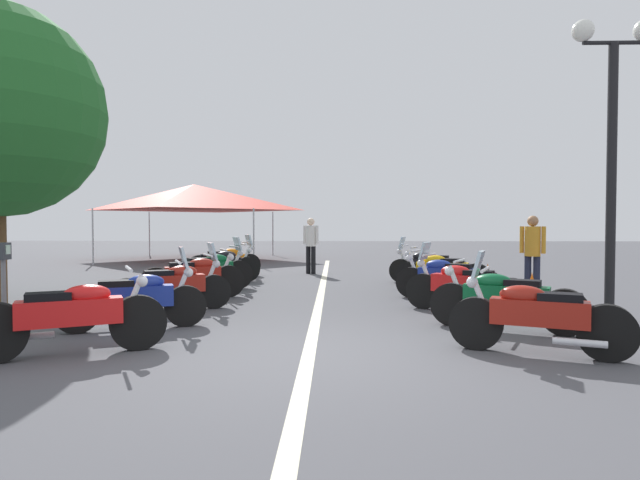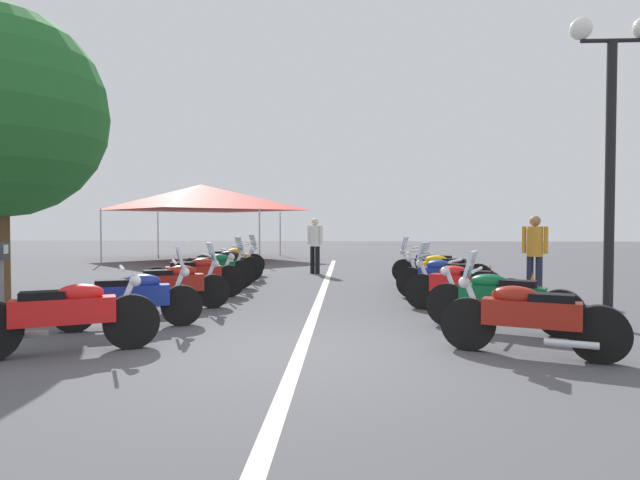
{
  "view_description": "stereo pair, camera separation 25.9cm",
  "coord_description": "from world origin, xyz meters",
  "px_view_note": "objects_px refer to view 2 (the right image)",
  "views": [
    {
      "loc": [
        -6.14,
        -0.31,
        1.54
      ],
      "look_at": [
        4.7,
        0.0,
        1.2
      ],
      "focal_mm": 29.8,
      "sensor_mm": 36.0,
      "label": 1
    },
    {
      "loc": [
        -6.14,
        -0.57,
        1.54
      ],
      "look_at": [
        4.7,
        0.0,
        1.2
      ],
      "focal_mm": 29.8,
      "sensor_mm": 36.0,
      "label": 2
    }
  ],
  "objects_px": {
    "motorcycle_right_row_2": "(462,286)",
    "motorcycle_right_row_3": "(447,278)",
    "motorcycle_right_row_0": "(528,316)",
    "motorcycle_right_row_5": "(431,266)",
    "motorcycle_left_row_6": "(230,261)",
    "traffic_cone_0": "(533,290)",
    "event_tent": "(201,197)",
    "bystander_1": "(315,241)",
    "motorcycle_right_row_4": "(443,271)",
    "motorcycle_left_row_5": "(223,265)",
    "street_lamp_twin_globe": "(611,114)",
    "motorcycle_left_row_3": "(195,276)",
    "traffic_cone_1": "(490,278)",
    "motorcycle_left_row_2": "(173,285)",
    "motorcycle_left_row_0": "(66,315)",
    "motorcycle_right_row_1": "(500,299)",
    "parking_meter": "(1,272)",
    "motorcycle_left_row_1": "(132,297)",
    "motorcycle_left_row_4": "(212,269)",
    "traffic_cone_2": "(179,273)",
    "bystander_0": "(535,249)"
  },
  "relations": [
    {
      "from": "motorcycle_right_row_1",
      "to": "parking_meter",
      "type": "bearing_deg",
      "value": 34.08
    },
    {
      "from": "traffic_cone_1",
      "to": "street_lamp_twin_globe",
      "type": "bearing_deg",
      "value": -172.28
    },
    {
      "from": "motorcycle_left_row_5",
      "to": "traffic_cone_1",
      "type": "distance_m",
      "value": 6.66
    },
    {
      "from": "traffic_cone_0",
      "to": "event_tent",
      "type": "distance_m",
      "value": 15.86
    },
    {
      "from": "parking_meter",
      "to": "traffic_cone_2",
      "type": "distance_m",
      "value": 6.52
    },
    {
      "from": "motorcycle_left_row_5",
      "to": "motorcycle_right_row_5",
      "type": "xyz_separation_m",
      "value": [
        -0.08,
        -5.38,
        -0.0
      ]
    },
    {
      "from": "motorcycle_left_row_4",
      "to": "traffic_cone_2",
      "type": "height_order",
      "value": "motorcycle_left_row_4"
    },
    {
      "from": "traffic_cone_2",
      "to": "bystander_0",
      "type": "relative_size",
      "value": 0.36
    },
    {
      "from": "traffic_cone_1",
      "to": "motorcycle_left_row_1",
      "type": "bearing_deg",
      "value": 126.51
    },
    {
      "from": "motorcycle_left_row_0",
      "to": "motorcycle_right_row_2",
      "type": "height_order",
      "value": "motorcycle_right_row_2"
    },
    {
      "from": "motorcycle_right_row_2",
      "to": "motorcycle_right_row_3",
      "type": "bearing_deg",
      "value": -60.49
    },
    {
      "from": "motorcycle_right_row_2",
      "to": "motorcycle_right_row_4",
      "type": "height_order",
      "value": "motorcycle_right_row_2"
    },
    {
      "from": "motorcycle_right_row_4",
      "to": "traffic_cone_0",
      "type": "relative_size",
      "value": 3.34
    },
    {
      "from": "motorcycle_right_row_0",
      "to": "motorcycle_right_row_5",
      "type": "relative_size",
      "value": 0.97
    },
    {
      "from": "motorcycle_right_row_2",
      "to": "bystander_1",
      "type": "relative_size",
      "value": 1.14
    },
    {
      "from": "motorcycle_left_row_5",
      "to": "motorcycle_left_row_0",
      "type": "bearing_deg",
      "value": -110.02
    },
    {
      "from": "motorcycle_left_row_1",
      "to": "motorcycle_right_row_2",
      "type": "distance_m",
      "value": 5.38
    },
    {
      "from": "motorcycle_left_row_4",
      "to": "traffic_cone_1",
      "type": "distance_m",
      "value": 6.4
    },
    {
      "from": "motorcycle_left_row_1",
      "to": "motorcycle_right_row_5",
      "type": "xyz_separation_m",
      "value": [
        6.02,
        -5.28,
        0.0
      ]
    },
    {
      "from": "traffic_cone_0",
      "to": "bystander_0",
      "type": "height_order",
      "value": "bystander_0"
    },
    {
      "from": "motorcycle_right_row_1",
      "to": "motorcycle_left_row_2",
      "type": "bearing_deg",
      "value": 10.1
    },
    {
      "from": "motorcycle_left_row_6",
      "to": "motorcycle_right_row_5",
      "type": "xyz_separation_m",
      "value": [
        -1.46,
        -5.51,
        -0.01
      ]
    },
    {
      "from": "motorcycle_left_row_0",
      "to": "motorcycle_right_row_4",
      "type": "distance_m",
      "value": 8.15
    },
    {
      "from": "motorcycle_left_row_2",
      "to": "parking_meter",
      "type": "xyz_separation_m",
      "value": [
        -2.44,
        1.48,
        0.44
      ]
    },
    {
      "from": "motorcycle_left_row_1",
      "to": "motorcycle_right_row_5",
      "type": "height_order",
      "value": "motorcycle_right_row_5"
    },
    {
      "from": "motorcycle_left_row_1",
      "to": "motorcycle_left_row_3",
      "type": "xyz_separation_m",
      "value": [
        3.13,
        -0.01,
        0.01
      ]
    },
    {
      "from": "motorcycle_left_row_3",
      "to": "traffic_cone_1",
      "type": "relative_size",
      "value": 3.27
    },
    {
      "from": "motorcycle_left_row_0",
      "to": "event_tent",
      "type": "relative_size",
      "value": 0.3
    },
    {
      "from": "motorcycle_right_row_5",
      "to": "traffic_cone_1",
      "type": "bearing_deg",
      "value": 153.14
    },
    {
      "from": "motorcycle_right_row_3",
      "to": "motorcycle_right_row_5",
      "type": "bearing_deg",
      "value": -66.41
    },
    {
      "from": "motorcycle_left_row_1",
      "to": "motorcycle_right_row_3",
      "type": "distance_m",
      "value": 6.0
    },
    {
      "from": "motorcycle_left_row_5",
      "to": "motorcycle_right_row_2",
      "type": "distance_m",
      "value": 6.86
    },
    {
      "from": "motorcycle_left_row_3",
      "to": "motorcycle_left_row_5",
      "type": "height_order",
      "value": "motorcycle_left_row_3"
    },
    {
      "from": "motorcycle_left_row_5",
      "to": "motorcycle_right_row_1",
      "type": "relative_size",
      "value": 1.02
    },
    {
      "from": "motorcycle_left_row_4",
      "to": "motorcycle_left_row_5",
      "type": "relative_size",
      "value": 0.91
    },
    {
      "from": "motorcycle_left_row_5",
      "to": "motorcycle_right_row_5",
      "type": "bearing_deg",
      "value": -20.48
    },
    {
      "from": "motorcycle_left_row_5",
      "to": "street_lamp_twin_globe",
      "type": "xyz_separation_m",
      "value": [
        -5.64,
        -7.1,
        2.67
      ]
    },
    {
      "from": "motorcycle_left_row_0",
      "to": "motorcycle_right_row_1",
      "type": "bearing_deg",
      "value": -10.07
    },
    {
      "from": "motorcycle_right_row_2",
      "to": "traffic_cone_2",
      "type": "xyz_separation_m",
      "value": [
        4.01,
        6.26,
        -0.18
      ]
    },
    {
      "from": "motorcycle_right_row_2",
      "to": "motorcycle_right_row_5",
      "type": "relative_size",
      "value": 0.96
    },
    {
      "from": "motorcycle_left_row_3",
      "to": "traffic_cone_1",
      "type": "xyz_separation_m",
      "value": [
        1.62,
        -6.4,
        -0.17
      ]
    },
    {
      "from": "parking_meter",
      "to": "motorcycle_left_row_4",
      "type": "bearing_deg",
      "value": 71.66
    },
    {
      "from": "motorcycle_left_row_4",
      "to": "bystander_1",
      "type": "distance_m",
      "value": 4.65
    },
    {
      "from": "motorcycle_left_row_2",
      "to": "bystander_1",
      "type": "distance_m",
      "value": 7.29
    },
    {
      "from": "motorcycle_right_row_4",
      "to": "bystander_1",
      "type": "xyz_separation_m",
      "value": [
        4.06,
        3.16,
        0.54
      ]
    },
    {
      "from": "motorcycle_right_row_3",
      "to": "parking_meter",
      "type": "relative_size",
      "value": 1.54
    },
    {
      "from": "motorcycle_right_row_2",
      "to": "bystander_1",
      "type": "bearing_deg",
      "value": -36.95
    },
    {
      "from": "motorcycle_right_row_3",
      "to": "traffic_cone_0",
      "type": "relative_size",
      "value": 3.23
    },
    {
      "from": "motorcycle_left_row_2",
      "to": "motorcycle_right_row_3",
      "type": "distance_m",
      "value": 5.28
    },
    {
      "from": "motorcycle_left_row_1",
      "to": "street_lamp_twin_globe",
      "type": "bearing_deg",
      "value": -18.04
    }
  ]
}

